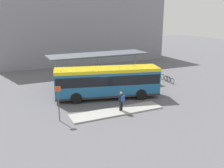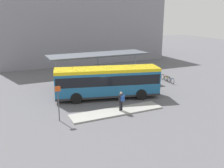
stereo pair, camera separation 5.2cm
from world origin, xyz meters
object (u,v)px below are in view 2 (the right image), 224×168
Objects in this scene: bicycle_orange at (164,78)px; bicycle_yellow at (167,79)px; city_bus at (107,81)px; platform_sign at (58,102)px; pedestrian_waiting at (121,100)px; bicycle_blue at (170,80)px; potted_planter_near_shelter at (75,88)px.

bicycle_yellow is at bearing -0.50° from bicycle_orange.
bicycle_yellow is at bearing 29.72° from city_bus.
platform_sign is (-5.66, -3.51, -0.22)m from city_bus.
bicycle_orange is 0.58× the size of platform_sign.
bicycle_blue is at bearing -75.73° from pedestrian_waiting.
potted_planter_near_shelter reaches higher than bicycle_orange.
bicycle_blue reaches higher than bicycle_yellow.
bicycle_orange is 12.01m from potted_planter_near_shelter.
bicycle_yellow is at bearing 22.14° from platform_sign.
city_bus is 6.63× the size of bicycle_yellow.
potted_planter_near_shelter is (-11.89, -0.41, 0.40)m from bicycle_yellow.
city_bus is 9.66m from bicycle_yellow.
city_bus is 3.58m from potted_planter_near_shelter.
pedestrian_waiting is 11.20m from bicycle_blue.
bicycle_orange is at bearing 24.32° from platform_sign.
bicycle_orange reaches higher than bicycle_yellow.
bicycle_blue is at bearing -1.39° from potted_planter_near_shelter.
potted_planter_near_shelter is at bearing 3.52° from pedestrian_waiting.
bicycle_yellow is (9.21, 2.54, -1.43)m from city_bus.
city_bus is 4.00m from pedestrian_waiting.
platform_sign reaches higher than pedestrian_waiting.
pedestrian_waiting is 1.16× the size of potted_planter_near_shelter.
platform_sign reaches higher than bicycle_blue.
platform_sign is at bearing 68.94° from pedestrian_waiting.
city_bus is 9.92m from bicycle_orange.
bicycle_orange is at bearing -178.33° from bicycle_yellow.
bicycle_orange is 1.13× the size of potted_planter_near_shelter.
bicycle_blue is 1.20× the size of potted_planter_near_shelter.
bicycle_orange is (9.73, 7.15, -0.72)m from pedestrian_waiting.
bicycle_blue is 1.09× the size of bicycle_yellow.
city_bus is 6.67m from platform_sign.
city_bus reaches higher than platform_sign.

